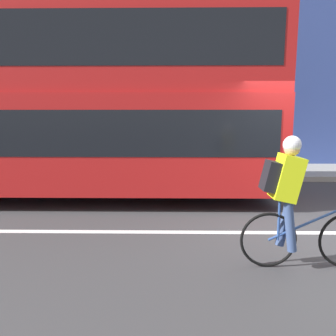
{
  "coord_description": "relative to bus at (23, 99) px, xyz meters",
  "views": [
    {
      "loc": [
        -2.55,
        -4.91,
        1.88
      ],
      "look_at": [
        -2.63,
        0.55,
        1.0
      ],
      "focal_mm": 35.0,
      "sensor_mm": 36.0,
      "label": 1
    }
  ],
  "objects": [
    {
      "name": "ground_plane",
      "position": [
        5.88,
        -2.48,
        -2.25
      ],
      "size": [
        80.0,
        80.0,
        0.0
      ],
      "primitive_type": "plane",
      "color": "#38383A"
    },
    {
      "name": "road_center_line",
      "position": [
        5.88,
        -2.3,
        -2.24
      ],
      "size": [
        50.0,
        0.14,
        0.01
      ],
      "primitive_type": "cube",
      "color": "silver",
      "rests_on": "ground_plane"
    },
    {
      "name": "sidewalk_curb",
      "position": [
        5.88,
        3.13,
        -2.17
      ],
      "size": [
        60.0,
        2.57,
        0.15
      ],
      "color": "gray",
      "rests_on": "ground_plane"
    },
    {
      "name": "building_facade",
      "position": [
        5.88,
        4.56,
        1.34
      ],
      "size": [
        60.0,
        0.3,
        7.16
      ],
      "color": "#33478C",
      "rests_on": "ground_plane"
    },
    {
      "name": "bus",
      "position": [
        0.0,
        0.0,
        0.0
      ],
      "size": [
        11.11,
        2.59,
        4.06
      ],
      "color": "black",
      "rests_on": "ground_plane"
    },
    {
      "name": "cyclist_on_bike",
      "position": [
        4.83,
        -3.51,
        -1.36
      ],
      "size": [
        1.67,
        0.32,
        1.64
      ],
      "color": "black",
      "rests_on": "ground_plane"
    },
    {
      "name": "trash_bin",
      "position": [
        0.57,
        3.0,
        -1.69
      ],
      "size": [
        0.55,
        0.55,
        0.81
      ],
      "color": "#262628",
      "rests_on": "sidewalk_curb"
    }
  ]
}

